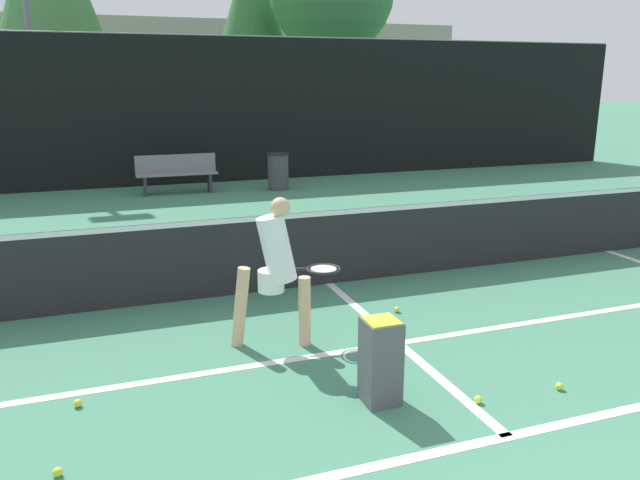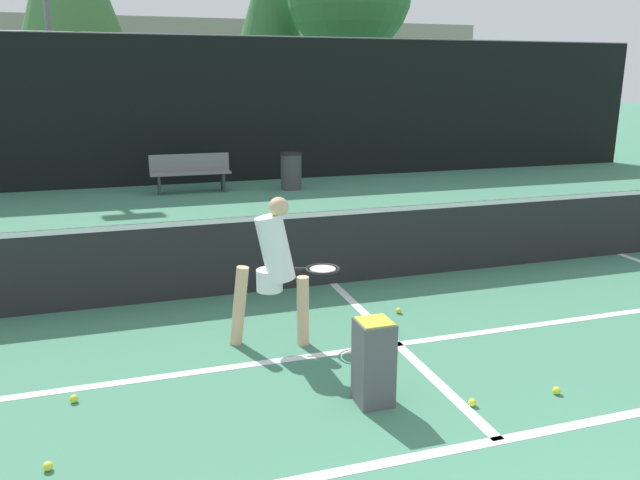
{
  "view_description": "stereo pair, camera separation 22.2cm",
  "coord_description": "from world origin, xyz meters",
  "px_view_note": "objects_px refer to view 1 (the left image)",
  "views": [
    {
      "loc": [
        -2.67,
        -1.03,
        2.56
      ],
      "look_at": [
        -0.59,
        4.73,
        0.95
      ],
      "focal_mm": 35.0,
      "sensor_mm": 36.0,
      "label": 1
    },
    {
      "loc": [
        -2.46,
        -1.1,
        2.56
      ],
      "look_at": [
        -0.59,
        4.73,
        0.95
      ],
      "focal_mm": 35.0,
      "sensor_mm": 36.0,
      "label": 2
    }
  ],
  "objects_px": {
    "ball_hopper": "(381,359)",
    "trash_bin": "(278,171)",
    "courtside_bench": "(177,172)",
    "parked_car": "(173,147)",
    "player_practicing": "(276,266)"
  },
  "relations": [
    {
      "from": "ball_hopper",
      "to": "trash_bin",
      "type": "xyz_separation_m",
      "value": [
        1.97,
        9.77,
        0.06
      ]
    },
    {
      "from": "trash_bin",
      "to": "courtside_bench",
      "type": "bearing_deg",
      "value": 171.64
    },
    {
      "from": "trash_bin",
      "to": "parked_car",
      "type": "relative_size",
      "value": 0.2
    },
    {
      "from": "ball_hopper",
      "to": "parked_car",
      "type": "height_order",
      "value": "parked_car"
    },
    {
      "from": "trash_bin",
      "to": "player_practicing",
      "type": "bearing_deg",
      "value": -106.18
    },
    {
      "from": "player_practicing",
      "to": "ball_hopper",
      "type": "relative_size",
      "value": 2.08
    },
    {
      "from": "player_practicing",
      "to": "trash_bin",
      "type": "relative_size",
      "value": 1.74
    },
    {
      "from": "trash_bin",
      "to": "ball_hopper",
      "type": "bearing_deg",
      "value": -101.4
    },
    {
      "from": "courtside_bench",
      "to": "player_practicing",
      "type": "bearing_deg",
      "value": -90.57
    },
    {
      "from": "courtside_bench",
      "to": "trash_bin",
      "type": "distance_m",
      "value": 2.3
    },
    {
      "from": "courtside_bench",
      "to": "trash_bin",
      "type": "relative_size",
      "value": 2.11
    },
    {
      "from": "courtside_bench",
      "to": "parked_car",
      "type": "bearing_deg",
      "value": 84.57
    },
    {
      "from": "player_practicing",
      "to": "courtside_bench",
      "type": "bearing_deg",
      "value": 107.53
    },
    {
      "from": "ball_hopper",
      "to": "courtside_bench",
      "type": "bearing_deg",
      "value": 91.76
    },
    {
      "from": "trash_bin",
      "to": "parked_car",
      "type": "bearing_deg",
      "value": 114.73
    }
  ]
}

